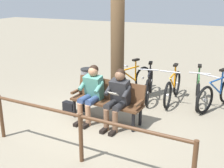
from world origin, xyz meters
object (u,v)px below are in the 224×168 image
(person_companion, at_px, (91,91))
(bicycle_purple, at_px, (217,94))
(bicycle_red, at_px, (198,89))
(bicycle_orange, at_px, (173,88))
(litter_bin, at_px, (88,85))
(tree_trunk, at_px, (117,36))
(bicycle_green, at_px, (149,85))
(person_reading, at_px, (118,96))
(handbag, at_px, (69,107))
(bench, at_px, (108,98))
(bicycle_blue, at_px, (131,81))

(person_companion, bearing_deg, bicycle_purple, -138.03)
(bicycle_red, height_order, bicycle_orange, same)
(person_companion, bearing_deg, litter_bin, -52.00)
(bicycle_purple, xyz_separation_m, bicycle_red, (0.46, -0.16, 0.00))
(tree_trunk, xyz_separation_m, bicycle_green, (-0.61, -0.70, -1.33))
(tree_trunk, relative_size, litter_bin, 3.99)
(person_reading, xyz_separation_m, handbag, (1.31, -0.21, -0.54))
(bench, relative_size, bicycle_blue, 1.03)
(person_companion, xyz_separation_m, bicycle_green, (-0.75, -1.76, -0.30))
(bicycle_purple, bearing_deg, bicycle_green, -64.63)
(bench, bearing_deg, bicycle_red, -126.30)
(bicycle_purple, distance_m, bicycle_orange, 1.05)
(bicycle_purple, distance_m, bicycle_blue, 2.23)
(bicycle_purple, xyz_separation_m, bicycle_blue, (2.23, -0.15, 0.00))
(person_companion, xyz_separation_m, tree_trunk, (-0.15, -1.07, 1.03))
(handbag, bearing_deg, bicycle_orange, -140.87)
(bench, relative_size, tree_trunk, 0.48)
(bench, distance_m, bicycle_red, 2.44)
(bicycle_blue, bearing_deg, person_companion, 15.84)
(person_reading, relative_size, tree_trunk, 0.36)
(litter_bin, bearing_deg, bicycle_green, -149.85)
(bicycle_purple, bearing_deg, tree_trunk, -47.83)
(tree_trunk, distance_m, bicycle_purple, 2.73)
(person_companion, distance_m, bicycle_purple, 3.02)
(bicycle_orange, relative_size, bicycle_blue, 1.06)
(tree_trunk, distance_m, bicycle_blue, 1.59)
(bicycle_purple, height_order, bicycle_blue, same)
(bench, xyz_separation_m, bicycle_purple, (-2.08, -1.66, -0.15))
(person_reading, xyz_separation_m, person_companion, (0.64, -0.06, -0.00))
(litter_bin, bearing_deg, person_companion, 122.63)
(bicycle_orange, xyz_separation_m, bicycle_blue, (1.17, -0.14, 0.00))
(bicycle_red, relative_size, bicycle_blue, 1.05)
(person_companion, xyz_separation_m, bicycle_purple, (-2.41, -1.79, -0.30))
(litter_bin, bearing_deg, person_reading, 140.72)
(bench, bearing_deg, litter_bin, -35.86)
(litter_bin, distance_m, bicycle_orange, 2.15)
(tree_trunk, xyz_separation_m, bicycle_purple, (-2.27, -0.73, -1.33))
(person_companion, relative_size, bicycle_green, 0.72)
(handbag, height_order, bicycle_green, bicycle_green)
(handbag, relative_size, tree_trunk, 0.09)
(bicycle_green, bearing_deg, bicycle_blue, -119.22)
(bench, bearing_deg, bicycle_orange, -116.25)
(bicycle_orange, distance_m, bicycle_blue, 1.18)
(handbag, distance_m, bicycle_purple, 3.51)
(bicycle_purple, bearing_deg, bicycle_orange, -66.04)
(person_companion, distance_m, bicycle_orange, 2.28)
(litter_bin, xyz_separation_m, bicycle_purple, (-3.03, -0.83, -0.07))
(person_companion, bearing_deg, bicycle_green, -107.75)
(bicycle_orange, height_order, bicycle_green, same)
(bench, height_order, bicycle_red, bicycle_red)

